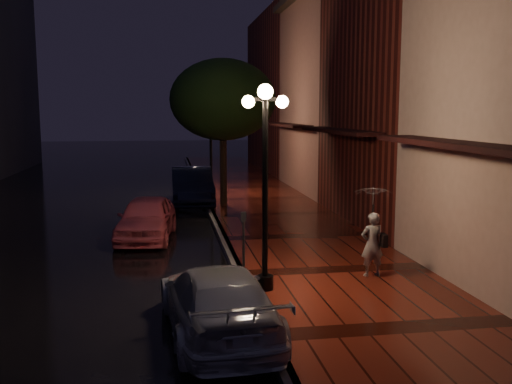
{
  "coord_description": "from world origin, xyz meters",
  "views": [
    {
      "loc": [
        -1.69,
        -16.55,
        3.92
      ],
      "look_at": [
        1.1,
        0.86,
        1.4
      ],
      "focal_mm": 40.0,
      "sensor_mm": 36.0,
      "label": 1
    }
  ],
  "objects_px": {
    "streetlamp_near": "(265,175)",
    "woman_with_umbrella": "(373,217)",
    "streetlamp_far": "(211,140)",
    "pink_car": "(147,218)",
    "navy_car": "(192,186)",
    "street_tree": "(223,102)",
    "silver_car": "(218,301)",
    "parking_meter": "(244,234)"
  },
  "relations": [
    {
      "from": "streetlamp_near",
      "to": "woman_with_umbrella",
      "type": "height_order",
      "value": "streetlamp_near"
    },
    {
      "from": "streetlamp_far",
      "to": "woman_with_umbrella",
      "type": "relative_size",
      "value": 2.07
    },
    {
      "from": "pink_car",
      "to": "streetlamp_far",
      "type": "bearing_deg",
      "value": 78.53
    },
    {
      "from": "navy_car",
      "to": "pink_car",
      "type": "bearing_deg",
      "value": -104.78
    },
    {
      "from": "street_tree",
      "to": "silver_car",
      "type": "relative_size",
      "value": 1.35
    },
    {
      "from": "navy_car",
      "to": "street_tree",
      "type": "bearing_deg",
      "value": -47.84
    },
    {
      "from": "streetlamp_near",
      "to": "silver_car",
      "type": "height_order",
      "value": "streetlamp_near"
    },
    {
      "from": "streetlamp_near",
      "to": "silver_car",
      "type": "xyz_separation_m",
      "value": [
        -1.19,
        -1.99,
        -1.97
      ]
    },
    {
      "from": "pink_car",
      "to": "navy_car",
      "type": "xyz_separation_m",
      "value": [
        1.69,
        6.41,
        0.12
      ]
    },
    {
      "from": "streetlamp_near",
      "to": "pink_car",
      "type": "relative_size",
      "value": 1.1
    },
    {
      "from": "street_tree",
      "to": "woman_with_umbrella",
      "type": "distance_m",
      "value": 11.0
    },
    {
      "from": "streetlamp_far",
      "to": "parking_meter",
      "type": "height_order",
      "value": "streetlamp_far"
    },
    {
      "from": "silver_car",
      "to": "streetlamp_far",
      "type": "bearing_deg",
      "value": -98.95
    },
    {
      "from": "streetlamp_near",
      "to": "streetlamp_far",
      "type": "relative_size",
      "value": 1.0
    },
    {
      "from": "street_tree",
      "to": "parking_meter",
      "type": "relative_size",
      "value": 4.29
    },
    {
      "from": "streetlamp_far",
      "to": "navy_car",
      "type": "height_order",
      "value": "streetlamp_far"
    },
    {
      "from": "silver_car",
      "to": "parking_meter",
      "type": "relative_size",
      "value": 3.19
    },
    {
      "from": "street_tree",
      "to": "woman_with_umbrella",
      "type": "height_order",
      "value": "street_tree"
    },
    {
      "from": "streetlamp_near",
      "to": "streetlamp_far",
      "type": "xyz_separation_m",
      "value": [
        0.0,
        14.0,
        0.0
      ]
    },
    {
      "from": "streetlamp_far",
      "to": "parking_meter",
      "type": "xyz_separation_m",
      "value": [
        -0.2,
        -12.16,
        -1.63
      ]
    },
    {
      "from": "pink_car",
      "to": "silver_car",
      "type": "xyz_separation_m",
      "value": [
        1.46,
        -7.91,
        -0.04
      ]
    },
    {
      "from": "streetlamp_near",
      "to": "woman_with_umbrella",
      "type": "xyz_separation_m",
      "value": [
        2.6,
        0.59,
        -1.08
      ]
    },
    {
      "from": "streetlamp_far",
      "to": "silver_car",
      "type": "xyz_separation_m",
      "value": [
        -1.19,
        -15.99,
        -1.97
      ]
    },
    {
      "from": "streetlamp_far",
      "to": "navy_car",
      "type": "relative_size",
      "value": 0.91
    },
    {
      "from": "woman_with_umbrella",
      "to": "streetlamp_near",
      "type": "bearing_deg",
      "value": 8.86
    },
    {
      "from": "streetlamp_far",
      "to": "streetlamp_near",
      "type": "bearing_deg",
      "value": -90.0
    },
    {
      "from": "parking_meter",
      "to": "streetlamp_far",
      "type": "bearing_deg",
      "value": 97.08
    },
    {
      "from": "navy_car",
      "to": "parking_meter",
      "type": "bearing_deg",
      "value": -85.89
    },
    {
      "from": "streetlamp_near",
      "to": "woman_with_umbrella",
      "type": "bearing_deg",
      "value": 12.78
    },
    {
      "from": "navy_car",
      "to": "silver_car",
      "type": "relative_size",
      "value": 1.1
    },
    {
      "from": "streetlamp_near",
      "to": "street_tree",
      "type": "xyz_separation_m",
      "value": [
        0.26,
        10.99,
        1.64
      ]
    },
    {
      "from": "streetlamp_far",
      "to": "silver_car",
      "type": "height_order",
      "value": "streetlamp_far"
    },
    {
      "from": "silver_car",
      "to": "parking_meter",
      "type": "xyz_separation_m",
      "value": [
        0.99,
        3.82,
        0.34
      ]
    },
    {
      "from": "woman_with_umbrella",
      "to": "silver_car",
      "type": "bearing_deg",
      "value": 30.31
    },
    {
      "from": "streetlamp_near",
      "to": "street_tree",
      "type": "height_order",
      "value": "street_tree"
    },
    {
      "from": "pink_car",
      "to": "navy_car",
      "type": "distance_m",
      "value": 6.63
    },
    {
      "from": "pink_car",
      "to": "parking_meter",
      "type": "xyz_separation_m",
      "value": [
        2.44,
        -4.08,
        0.3
      ]
    },
    {
      "from": "street_tree",
      "to": "silver_car",
      "type": "bearing_deg",
      "value": -96.35
    },
    {
      "from": "street_tree",
      "to": "parking_meter",
      "type": "xyz_separation_m",
      "value": [
        -0.46,
        -9.15,
        -3.28
      ]
    },
    {
      "from": "navy_car",
      "to": "woman_with_umbrella",
      "type": "distance_m",
      "value": 12.28
    },
    {
      "from": "woman_with_umbrella",
      "to": "streetlamp_far",
      "type": "bearing_deg",
      "value": -82.97
    },
    {
      "from": "silver_car",
      "to": "woman_with_umbrella",
      "type": "distance_m",
      "value": 4.66
    }
  ]
}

